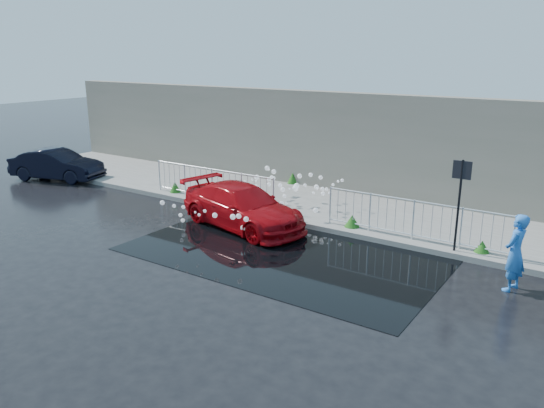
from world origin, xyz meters
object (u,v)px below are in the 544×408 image
(sign_post, at_px, (460,191))
(red_car, at_px, (242,207))
(dark_car, at_px, (57,165))
(person, at_px, (515,253))

(sign_post, bearing_deg, red_car, -169.24)
(sign_post, height_order, red_car, sign_post)
(dark_car, bearing_deg, sign_post, -106.09)
(sign_post, distance_m, dark_car, 15.82)
(red_car, bearing_deg, dark_car, 98.97)
(dark_car, bearing_deg, red_car, -111.48)
(sign_post, relative_size, red_car, 0.58)
(sign_post, xyz_separation_m, dark_car, (-15.78, -0.50, -1.10))
(sign_post, relative_size, dark_car, 0.67)
(red_car, bearing_deg, person, -78.84)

